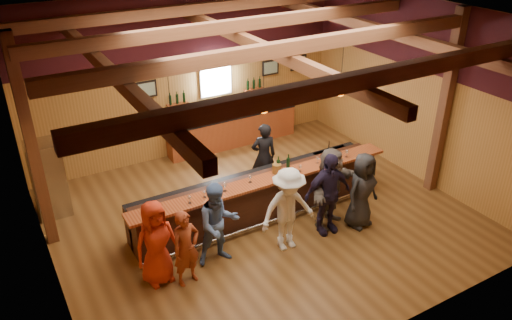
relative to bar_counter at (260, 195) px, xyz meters
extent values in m
plane|color=brown|center=(-0.02, -0.15, -0.52)|extent=(9.00, 9.00, 0.00)
cube|color=#9C672A|center=(-0.02, 3.85, 1.73)|extent=(9.00, 0.04, 4.50)
cube|color=#9C672A|center=(-0.02, -4.15, 1.73)|extent=(9.00, 0.04, 4.50)
cube|color=#9C672A|center=(-4.52, -0.15, 1.73)|extent=(0.04, 8.00, 4.50)
cube|color=#9C672A|center=(4.48, -0.15, 1.73)|extent=(0.04, 8.00, 4.50)
cube|color=brown|center=(-0.02, -0.15, 3.98)|extent=(9.00, 8.00, 0.04)
cube|color=black|center=(-0.02, 3.83, 3.13)|extent=(9.00, 0.01, 1.70)
cube|color=black|center=(-4.50, -0.15, 3.13)|extent=(0.01, 8.00, 1.70)
cube|color=black|center=(4.46, -0.15, 3.13)|extent=(0.01, 8.00, 1.70)
cube|color=#4E2916|center=(-4.37, 1.35, 1.73)|extent=(0.22, 0.22, 4.50)
cube|color=#4E2916|center=(4.33, -1.15, 1.73)|extent=(0.22, 0.22, 4.50)
cube|color=#4E2916|center=(-0.02, -3.15, 3.68)|extent=(8.80, 0.20, 0.25)
cube|color=#4E2916|center=(-0.02, -1.15, 3.68)|extent=(8.80, 0.20, 0.25)
cube|color=#4E2916|center=(-0.02, 0.85, 3.68)|extent=(8.80, 0.20, 0.25)
cube|color=#4E2916|center=(-0.02, 2.85, 3.68)|extent=(8.80, 0.20, 0.25)
cube|color=#4E2916|center=(-3.02, -0.15, 3.43)|extent=(0.18, 7.80, 0.22)
cube|color=#4E2916|center=(-0.02, -0.15, 3.43)|extent=(0.18, 7.80, 0.22)
cube|color=#4E2916|center=(2.98, -0.15, 3.43)|extent=(0.18, 7.80, 0.22)
cube|color=black|center=(-0.02, -0.15, 0.00)|extent=(6.00, 0.60, 1.05)
cube|color=maroon|center=(-0.02, -0.33, 0.56)|extent=(6.30, 0.50, 0.06)
cube|color=black|center=(-0.02, 0.23, 0.40)|extent=(6.00, 0.48, 0.05)
cube|color=black|center=(-0.02, 0.23, -0.07)|extent=(6.00, 0.48, 0.90)
cube|color=silver|center=(1.98, 0.23, 0.36)|extent=(0.45, 0.40, 0.14)
cube|color=silver|center=(2.48, 0.23, 0.36)|extent=(0.45, 0.40, 0.14)
cylinder|color=silver|center=(-0.02, -0.57, -0.37)|extent=(6.00, 0.06, 0.06)
cube|color=maroon|center=(1.18, 3.57, -0.07)|extent=(4.00, 0.50, 0.90)
cube|color=black|center=(1.18, 3.57, 0.40)|extent=(4.00, 0.52, 0.05)
cube|color=silver|center=(0.78, 3.80, 1.53)|extent=(0.95, 0.08, 0.95)
cube|color=white|center=(0.78, 3.75, 1.53)|extent=(0.78, 0.01, 0.78)
cube|color=black|center=(-1.22, 3.79, 1.58)|extent=(0.55, 0.04, 0.45)
cube|color=silver|center=(-1.22, 3.77, 1.58)|extent=(0.45, 0.01, 0.35)
cube|color=black|center=(2.58, 3.79, 1.58)|extent=(0.55, 0.04, 0.45)
cube|color=silver|center=(2.58, 3.77, 1.58)|extent=(0.45, 0.01, 0.35)
cube|color=black|center=(3.58, 3.79, 1.58)|extent=(0.55, 0.04, 0.45)
cube|color=silver|center=(3.58, 3.77, 1.58)|extent=(0.45, 0.01, 0.35)
cube|color=maroon|center=(-0.42, 3.73, 1.03)|extent=(0.60, 0.18, 0.04)
cylinder|color=black|center=(-0.62, 3.73, 1.18)|extent=(0.07, 0.07, 0.26)
cylinder|color=black|center=(-0.42, 3.73, 1.18)|extent=(0.07, 0.07, 0.26)
cylinder|color=black|center=(-0.22, 3.73, 1.18)|extent=(0.07, 0.07, 0.26)
cube|color=maroon|center=(1.98, 3.73, 1.03)|extent=(0.60, 0.18, 0.04)
cylinder|color=black|center=(1.78, 3.73, 1.18)|extent=(0.07, 0.07, 0.26)
cylinder|color=black|center=(1.98, 3.73, 1.18)|extent=(0.07, 0.07, 0.26)
cylinder|color=black|center=(2.18, 3.73, 1.18)|extent=(0.07, 0.07, 0.26)
cylinder|color=black|center=(-2.02, -0.15, 2.80)|extent=(0.01, 0.01, 1.25)
sphere|color=orange|center=(-2.02, -0.15, 2.18)|extent=(0.24, 0.24, 0.24)
cylinder|color=black|center=(-0.02, -0.15, 2.80)|extent=(0.01, 0.01, 1.25)
sphere|color=orange|center=(-0.02, -0.15, 2.18)|extent=(0.24, 0.24, 0.24)
cylinder|color=black|center=(1.98, -0.15, 2.80)|extent=(0.01, 0.01, 1.25)
sphere|color=orange|center=(1.98, -0.15, 2.18)|extent=(0.24, 0.24, 0.24)
cube|color=silver|center=(-4.12, 2.45, 0.38)|extent=(0.70, 0.70, 1.80)
imported|color=red|center=(-2.82, -0.99, 0.35)|extent=(0.91, 0.65, 1.74)
imported|color=maroon|center=(-2.36, -1.30, 0.26)|extent=(0.63, 0.47, 1.56)
imported|color=#5372A6|center=(-1.56, -1.05, 0.36)|extent=(0.93, 0.77, 1.77)
imported|color=silver|center=(-0.14, -1.36, 0.41)|extent=(1.24, 0.77, 1.86)
imported|color=#211A34|center=(0.91, -1.29, 0.42)|extent=(1.14, 0.54, 1.89)
imported|color=#5E544B|center=(1.13, -1.09, 0.41)|extent=(1.81, 1.19, 1.87)
imported|color=black|center=(1.71, -1.47, 0.36)|extent=(0.95, 0.70, 1.76)
imported|color=black|center=(0.71, 1.03, 0.35)|extent=(0.72, 0.56, 1.73)
cylinder|color=brown|center=(0.30, -0.22, 0.70)|extent=(0.20, 0.20, 0.22)
cylinder|color=black|center=(0.37, -0.17, 0.73)|extent=(0.08, 0.08, 0.28)
cylinder|color=black|center=(0.37, -0.17, 0.91)|extent=(0.03, 0.03, 0.10)
cylinder|color=black|center=(0.61, -0.20, 0.73)|extent=(0.08, 0.08, 0.28)
cylinder|color=black|center=(0.61, -0.20, 0.91)|extent=(0.03, 0.03, 0.10)
cylinder|color=silver|center=(-2.62, -0.27, 0.59)|extent=(0.08, 0.08, 0.01)
cylinder|color=silver|center=(-2.62, -0.27, 0.65)|extent=(0.01, 0.01, 0.11)
sphere|color=silver|center=(-2.62, -0.27, 0.74)|extent=(0.09, 0.09, 0.09)
cylinder|color=silver|center=(-1.87, -0.39, 0.59)|extent=(0.07, 0.07, 0.01)
cylinder|color=silver|center=(-1.87, -0.39, 0.65)|extent=(0.01, 0.01, 0.10)
sphere|color=silver|center=(-1.87, -0.39, 0.73)|extent=(0.08, 0.08, 0.08)
cylinder|color=silver|center=(-1.52, -0.35, 0.59)|extent=(0.07, 0.07, 0.01)
cylinder|color=silver|center=(-1.52, -0.35, 0.65)|extent=(0.01, 0.01, 0.10)
sphere|color=silver|center=(-1.52, -0.35, 0.73)|extent=(0.08, 0.08, 0.08)
cylinder|color=silver|center=(-1.05, -0.34, 0.59)|extent=(0.07, 0.07, 0.01)
cylinder|color=silver|center=(-1.05, -0.34, 0.65)|extent=(0.01, 0.01, 0.11)
sphere|color=silver|center=(-1.05, -0.34, 0.74)|extent=(0.09, 0.09, 0.09)
cylinder|color=silver|center=(-0.42, -0.29, 0.59)|extent=(0.07, 0.07, 0.01)
cylinder|color=silver|center=(-0.42, -0.29, 0.65)|extent=(0.01, 0.01, 0.11)
sphere|color=silver|center=(-0.42, -0.29, 0.74)|extent=(0.08, 0.08, 0.08)
cylinder|color=silver|center=(0.79, -0.42, 0.59)|extent=(0.07, 0.07, 0.01)
cylinder|color=silver|center=(0.79, -0.42, 0.64)|extent=(0.01, 0.01, 0.09)
sphere|color=silver|center=(0.79, -0.42, 0.72)|extent=(0.07, 0.07, 0.07)
cylinder|color=silver|center=(1.36, -0.30, 0.59)|extent=(0.07, 0.07, 0.01)
cylinder|color=silver|center=(1.36, -0.30, 0.64)|extent=(0.01, 0.01, 0.10)
sphere|color=silver|center=(1.36, -0.30, 0.72)|extent=(0.08, 0.08, 0.08)
cylinder|color=silver|center=(2.13, -0.39, 0.59)|extent=(0.08, 0.08, 0.01)
cylinder|color=silver|center=(2.13, -0.39, 0.65)|extent=(0.01, 0.01, 0.11)
sphere|color=silver|center=(2.13, -0.39, 0.74)|extent=(0.09, 0.09, 0.09)
camera|label=1|loc=(-4.95, -8.37, 6.00)|focal=35.00mm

